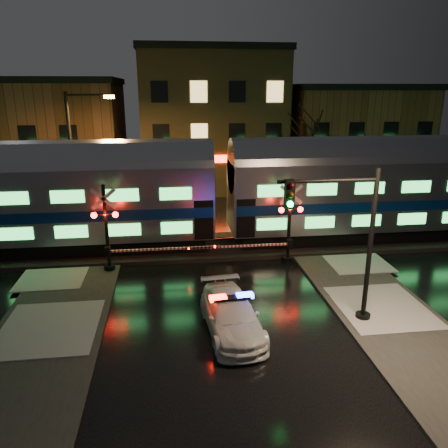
% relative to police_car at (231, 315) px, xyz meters
% --- Properties ---
extents(ground, '(120.00, 120.00, 0.00)m').
position_rel_police_car_xyz_m(ground, '(-0.21, 3.85, -0.67)').
color(ground, black).
rests_on(ground, ground).
extents(ballast, '(90.00, 4.20, 0.24)m').
position_rel_police_car_xyz_m(ballast, '(-0.21, 8.85, -0.55)').
color(ballast, black).
rests_on(ballast, ground).
extents(sidewalk_left, '(4.00, 20.00, 0.12)m').
position_rel_police_car_xyz_m(sidewalk_left, '(-6.71, -2.15, -0.61)').
color(sidewalk_left, '#2D2D2D').
rests_on(sidewalk_left, ground).
extents(sidewalk_right, '(4.00, 20.00, 0.12)m').
position_rel_police_car_xyz_m(sidewalk_right, '(6.29, -2.15, -0.61)').
color(sidewalk_right, '#2D2D2D').
rests_on(sidewalk_right, ground).
extents(building_left, '(14.00, 10.00, 9.00)m').
position_rel_police_car_xyz_m(building_left, '(-13.21, 25.85, 3.83)').
color(building_left, brown).
rests_on(building_left, ground).
extents(building_mid, '(12.00, 11.00, 11.50)m').
position_rel_police_car_xyz_m(building_mid, '(1.79, 26.35, 5.08)').
color(building_mid, brown).
rests_on(building_mid, ground).
extents(building_right, '(12.00, 10.00, 8.50)m').
position_rel_police_car_xyz_m(building_right, '(14.79, 25.85, 3.58)').
color(building_right, brown).
rests_on(building_right, ground).
extents(train, '(51.00, 3.12, 5.92)m').
position_rel_police_car_xyz_m(train, '(0.70, 8.85, 2.71)').
color(train, black).
rests_on(train, ballast).
extents(police_car, '(2.23, 4.72, 1.49)m').
position_rel_police_car_xyz_m(police_car, '(0.00, 0.00, 0.00)').
color(police_car, silver).
rests_on(police_car, ground).
extents(crossing_signal_right, '(6.07, 0.67, 4.29)m').
position_rel_police_car_xyz_m(crossing_signal_right, '(3.48, 6.17, 1.11)').
color(crossing_signal_right, black).
rests_on(crossing_signal_right, ground).
extents(crossing_signal_left, '(6.17, 0.67, 4.37)m').
position_rel_police_car_xyz_m(crossing_signal_left, '(-4.82, 6.17, 1.14)').
color(crossing_signal_left, black).
rests_on(crossing_signal_left, ground).
extents(traffic_light, '(3.87, 0.70, 5.99)m').
position_rel_police_car_xyz_m(traffic_light, '(4.23, 0.09, 2.51)').
color(traffic_light, black).
rests_on(traffic_light, ground).
extents(streetlight, '(2.84, 0.30, 8.49)m').
position_rel_police_car_xyz_m(streetlight, '(-7.54, 12.85, 4.22)').
color(streetlight, black).
rests_on(streetlight, ground).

